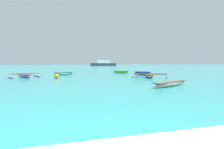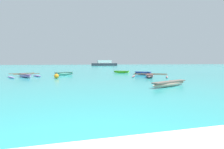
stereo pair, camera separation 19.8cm
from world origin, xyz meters
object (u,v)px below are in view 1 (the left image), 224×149
object	(u,v)px
moored_boat_3	(170,83)
mooring_buoy_0	(57,76)
moored_boat_0	(150,76)
distant_ferry	(103,63)
moored_boat_1	(121,72)
moored_boat_5	(143,73)
moored_boat_2	(24,76)
moored_boat_4	(64,73)

from	to	relation	value
moored_boat_3	mooring_buoy_0	xyz separation A→B (m)	(-8.61, 8.84, 0.04)
moored_boat_0	moored_boat_3	distance (m)	7.74
mooring_buoy_0	distant_ferry	distance (m)	66.08
moored_boat_1	mooring_buoy_0	xyz separation A→B (m)	(-9.96, -7.43, 0.06)
moored_boat_0	moored_boat_1	world-z (taller)	moored_boat_0
moored_boat_3	moored_boat_5	xyz separation A→B (m)	(2.87, 11.07, 0.04)
moored_boat_1	moored_boat_2	bearing A→B (deg)	-123.96
moored_boat_0	moored_boat_1	xyz separation A→B (m)	(-0.76, 8.83, -0.00)
moored_boat_2	mooring_buoy_0	distance (m)	4.46
mooring_buoy_0	moored_boat_5	bearing A→B (deg)	10.98
moored_boat_3	moored_boat_4	xyz separation A→B (m)	(-7.90, 13.77, 0.01)
moored_boat_3	distant_ferry	bearing A→B (deg)	57.59
distant_ferry	moored_boat_2	bearing A→B (deg)	-110.35
moored_boat_2	moored_boat_4	bearing A→B (deg)	88.73
moored_boat_4	distant_ferry	size ratio (longest dim) A/B	0.23
moored_boat_0	moored_boat_5	world-z (taller)	moored_boat_5
moored_boat_1	mooring_buoy_0	bearing A→B (deg)	-107.50
moored_boat_4	moored_boat_5	bearing A→B (deg)	-34.36
moored_boat_0	distant_ferry	world-z (taller)	distant_ferry
moored_boat_4	mooring_buoy_0	world-z (taller)	mooring_buoy_0
moored_boat_0	moored_boat_4	distance (m)	11.84
moored_boat_3	moored_boat_1	bearing A→B (deg)	60.90
moored_boat_1	moored_boat_3	size ratio (longest dim) A/B	0.70
moored_boat_1	moored_boat_3	bearing A→B (deg)	-58.95
moored_boat_3	distant_ferry	distance (m)	72.90
moored_boat_1	moored_boat_3	world-z (taller)	moored_boat_3
moored_boat_0	mooring_buoy_0	world-z (taller)	mooring_buoy_0
moored_boat_2	moored_boat_3	bearing A→B (deg)	16.94
moored_boat_5	moored_boat_3	bearing A→B (deg)	-67.98
moored_boat_2	moored_boat_1	bearing A→B (deg)	79.29
moored_boat_0	moored_boat_1	bearing A→B (deg)	34.22
moored_boat_4	moored_boat_5	distance (m)	11.10
moored_boat_5	distant_ferry	xyz separation A→B (m)	(7.34, 61.10, 0.83)
moored_boat_5	moored_boat_0	bearing A→B (deg)	-65.27
moored_boat_3	moored_boat_4	distance (m)	15.87
moored_boat_1	moored_boat_4	size ratio (longest dim) A/B	0.97
moored_boat_1	moored_boat_2	size ratio (longest dim) A/B	0.68
moored_boat_3	moored_boat_4	bearing A→B (deg)	95.50
moored_boat_1	distant_ferry	distance (m)	56.61
moored_boat_1	mooring_buoy_0	size ratio (longest dim) A/B	5.10
moored_boat_1	moored_boat_0	bearing A→B (deg)	-49.28
mooring_buoy_0	distant_ferry	size ratio (longest dim) A/B	0.04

